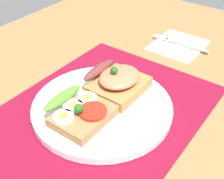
{
  "coord_description": "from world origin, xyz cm",
  "views": [
    {
      "loc": [
        -32.9,
        -26.35,
        36.46
      ],
      "look_at": [
        3.0,
        0.0,
        3.18
      ],
      "focal_mm": 48.51,
      "sensor_mm": 36.0,
      "label": 1
    }
  ],
  "objects": [
    {
      "name": "sandwich_egg_tomato",
      "position": [
        -5.11,
        1.0,
        3.06
      ],
      "size": [
        9.91,
        9.42,
        3.91
      ],
      "color": "#96683E",
      "rests_on": "plate"
    },
    {
      "name": "plate",
      "position": [
        0.0,
        0.0,
        0.99
      ],
      "size": [
        25.42,
        25.42,
        1.38
      ],
      "primitive_type": "cylinder",
      "color": "white",
      "rests_on": "placemat"
    },
    {
      "name": "sandwich_salmon",
      "position": [
        5.21,
        0.53,
        3.65
      ],
      "size": [
        10.41,
        10.26,
        5.5
      ],
      "color": "#9E703A",
      "rests_on": "plate"
    },
    {
      "name": "napkin",
      "position": [
        30.95,
        0.06,
        0.3
      ],
      "size": [
        13.35,
        11.63,
        0.6
      ],
      "primitive_type": "cube",
      "color": "white",
      "rests_on": "ground_plane"
    },
    {
      "name": "placemat",
      "position": [
        0.0,
        0.0,
        0.15
      ],
      "size": [
        41.07,
        32.51,
        0.3
      ],
      "primitive_type": "cube",
      "color": "maroon",
      "rests_on": "ground_plane"
    },
    {
      "name": "fork",
      "position": [
        31.12,
        0.15,
        0.76
      ],
      "size": [
        1.62,
        14.83,
        0.32
      ],
      "color": "#B7B7BC",
      "rests_on": "napkin"
    },
    {
      "name": "ground_plane",
      "position": [
        0.0,
        0.0,
        -1.6
      ],
      "size": [
        120.0,
        90.0,
        3.2
      ],
      "primitive_type": "cube",
      "color": "olive"
    }
  ]
}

